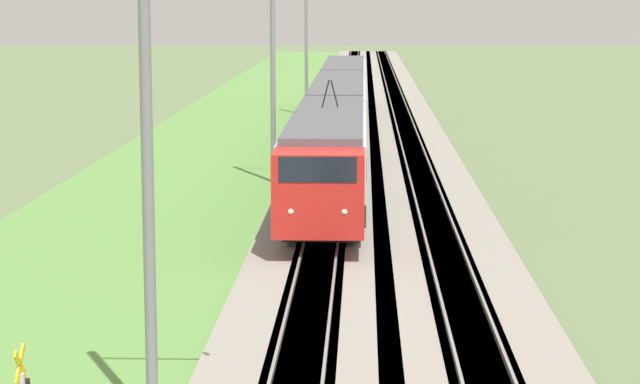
% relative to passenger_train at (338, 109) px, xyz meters
% --- Properties ---
extents(ballast_main, '(240.00, 4.40, 0.30)m').
position_rel_passenger_train_xyz_m(ballast_main, '(1.64, 0.00, -2.11)').
color(ballast_main, gray).
rests_on(ballast_main, ground).
extents(ballast_adjacent, '(240.00, 4.40, 0.30)m').
position_rel_passenger_train_xyz_m(ballast_adjacent, '(1.64, -3.87, -2.11)').
color(ballast_adjacent, gray).
rests_on(ballast_adjacent, ground).
extents(track_main, '(240.00, 1.57, 0.45)m').
position_rel_passenger_train_xyz_m(track_main, '(1.64, 0.00, -2.10)').
color(track_main, '#4C4238').
rests_on(track_main, ground).
extents(track_adjacent, '(240.00, 1.57, 0.45)m').
position_rel_passenger_train_xyz_m(track_adjacent, '(1.64, -3.87, -2.10)').
color(track_adjacent, '#4C4238').
rests_on(track_adjacent, ground).
extents(grass_verge, '(240.00, 11.03, 0.12)m').
position_rel_passenger_train_xyz_m(grass_verge, '(1.64, 6.24, -2.20)').
color(grass_verge, '#5B8E42').
rests_on(grass_verge, ground).
extents(passenger_train, '(59.10, 2.87, 4.86)m').
position_rel_passenger_train_xyz_m(passenger_train, '(0.00, 0.00, 0.00)').
color(passenger_train, red).
rests_on(passenger_train, ground).
extents(catenary_mast_near, '(0.22, 2.56, 9.47)m').
position_rel_passenger_train_xyz_m(catenary_mast_near, '(-43.39, 2.53, 2.62)').
color(catenary_mast_near, slate).
rests_on(catenary_mast_near, ground).
extents(catenary_mast_mid, '(0.22, 2.56, 9.58)m').
position_rel_passenger_train_xyz_m(catenary_mast_mid, '(-11.99, 2.53, 2.68)').
color(catenary_mast_mid, slate).
rests_on(catenary_mast_mid, ground).
extents(catenary_mast_far, '(0.22, 2.56, 9.32)m').
position_rel_passenger_train_xyz_m(catenary_mast_far, '(19.41, 2.53, 2.55)').
color(catenary_mast_far, slate).
rests_on(catenary_mast_far, ground).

